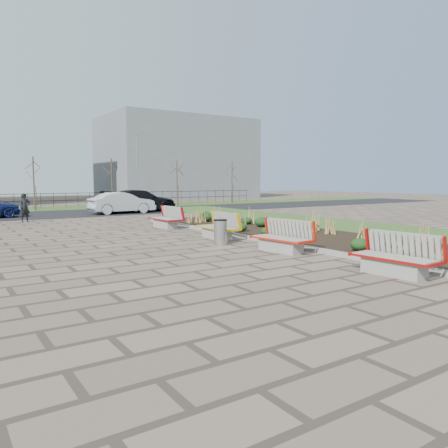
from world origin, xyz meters
TOP-DOWN VIEW (x-y plane):
  - ground at (0.00, 0.00)m, footprint 120.00×120.00m
  - planting_bed at (6.25, 5.00)m, footprint 4.50×18.00m
  - planting_curb at (3.92, 5.00)m, footprint 0.16×18.00m
  - grass_verge_near at (11.00, 5.00)m, footprint 5.00×38.00m
  - grass_verge_far at (0.00, 28.00)m, footprint 80.00×5.00m
  - road at (0.00, 22.00)m, footprint 80.00×7.00m
  - bench_a at (3.00, -2.21)m, footprint 1.05×2.16m
  - bench_b at (3.00, 1.96)m, footprint 1.14×2.19m
  - bench_c at (3.00, 5.78)m, footprint 1.01×2.14m
  - bench_d at (3.00, 10.44)m, footprint 0.95×2.12m
  - litter_bin at (2.20, 4.29)m, footprint 0.47×0.47m
  - pedestrian at (-2.16, 17.18)m, footprint 0.66×0.53m
  - car_silver at (4.43, 20.06)m, footprint 4.49×1.74m
  - car_black at (6.27, 21.21)m, footprint 5.49×2.44m
  - tree_c at (0.00, 26.50)m, footprint 1.40×1.40m
  - tree_d at (6.00, 26.50)m, footprint 1.40×1.40m
  - tree_e at (12.00, 26.50)m, footprint 1.40×1.40m
  - tree_f at (18.00, 26.50)m, footprint 1.40×1.40m
  - lamp_east at (8.00, 26.00)m, footprint 0.24×0.60m
  - railing_fence at (0.00, 29.50)m, footprint 44.00×0.10m
  - building_grey at (20.00, 42.00)m, footprint 18.00×12.00m

SIDE VIEW (x-z plane):
  - ground at x=0.00m, z-range 0.00..0.00m
  - road at x=0.00m, z-range 0.00..0.02m
  - grass_verge_near at x=11.00m, z-range 0.00..0.04m
  - grass_verge_far at x=0.00m, z-range 0.00..0.04m
  - planting_bed at x=6.25m, z-range 0.00..0.10m
  - planting_curb at x=3.92m, z-range 0.00..0.15m
  - litter_bin at x=2.20m, z-range 0.00..0.90m
  - bench_a at x=3.00m, z-range 0.00..1.00m
  - bench_b at x=3.00m, z-range 0.00..1.00m
  - bench_c at x=3.00m, z-range 0.00..1.00m
  - bench_d at x=3.00m, z-range 0.00..1.00m
  - railing_fence at x=0.00m, z-range 0.04..1.24m
  - car_silver at x=4.43m, z-range 0.02..1.48m
  - pedestrian at x=-2.16m, z-range 0.00..1.59m
  - car_black at x=6.27m, z-range 0.02..1.59m
  - tree_c at x=0.00m, z-range 0.04..4.04m
  - tree_d at x=6.00m, z-range 0.04..4.04m
  - tree_e at x=12.00m, z-range 0.04..4.04m
  - tree_f at x=18.00m, z-range 0.04..4.04m
  - lamp_east at x=8.00m, z-range 0.04..6.04m
  - building_grey at x=20.00m, z-range 0.00..10.00m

